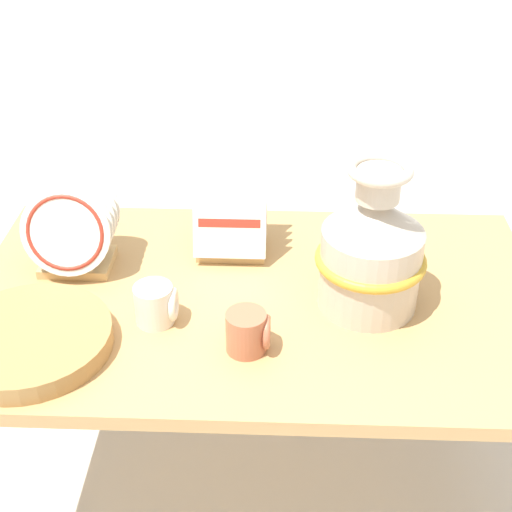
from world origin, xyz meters
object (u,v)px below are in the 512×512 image
wicker_charger_stack (29,340)px  mug_cream_glaze (156,304)px  ceramic_vase (372,250)px  mug_terracotta_glaze (248,332)px  dish_rack_round_plates (72,231)px  dish_rack_square_plates (231,224)px

wicker_charger_stack → mug_cream_glaze: (0.26, 0.10, 0.02)m
wicker_charger_stack → mug_cream_glaze: 0.28m
ceramic_vase → mug_terracotta_glaze: 0.33m
mug_terracotta_glaze → mug_cream_glaze: 0.22m
ceramic_vase → mug_terracotta_glaze: size_ratio=3.74×
ceramic_vase → mug_terracotta_glaze: bearing=-146.9°
mug_cream_glaze → mug_terracotta_glaze: bearing=-22.6°
dish_rack_round_plates → mug_cream_glaze: size_ratio=2.47×
ceramic_vase → dish_rack_square_plates: bearing=146.8°
dish_rack_round_plates → mug_terracotta_glaze: size_ratio=2.47×
mug_terracotta_glaze → mug_cream_glaze: same height
wicker_charger_stack → mug_cream_glaze: mug_cream_glaze is taller
ceramic_vase → dish_rack_square_plates: size_ratio=1.77×
dish_rack_round_plates → dish_rack_square_plates: (0.38, 0.10, -0.03)m
mug_terracotta_glaze → mug_cream_glaze: size_ratio=1.00×
dish_rack_round_plates → mug_terracotta_glaze: 0.53m
dish_rack_square_plates → ceramic_vase: bearing=-33.2°
dish_rack_square_plates → mug_cream_glaze: 0.33m
mug_terracotta_glaze → mug_cream_glaze: (-0.21, 0.09, 0.00)m
ceramic_vase → dish_rack_square_plates: ceramic_vase is taller
ceramic_vase → wicker_charger_stack: (-0.73, -0.19, -0.12)m
ceramic_vase → wicker_charger_stack: ceramic_vase is taller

